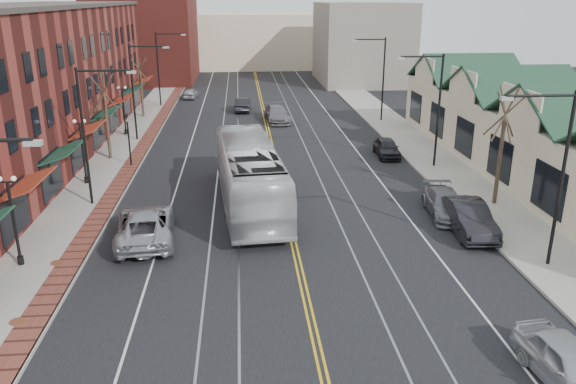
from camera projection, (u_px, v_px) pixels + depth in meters
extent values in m
plane|color=black|center=(320.00, 357.00, 19.47)|extent=(160.00, 160.00, 0.00)
cube|color=gray|center=(99.00, 184.00, 37.29)|extent=(4.00, 120.00, 0.15)
cube|color=gray|center=(450.00, 174.00, 39.22)|extent=(4.00, 120.00, 0.15)
cube|color=maroon|center=(16.00, 87.00, 41.52)|extent=(10.00, 50.00, 11.00)
cube|color=beige|center=(537.00, 142.00, 38.97)|extent=(8.00, 36.00, 4.60)
cube|color=maroon|center=(145.00, 31.00, 81.70)|extent=(14.00, 18.00, 14.00)
cube|color=beige|center=(253.00, 41.00, 97.92)|extent=(22.00, 14.00, 9.00)
cube|color=slate|center=(362.00, 43.00, 79.98)|extent=(12.00, 16.00, 11.00)
cube|color=#999999|center=(33.00, 143.00, 16.20)|extent=(0.50, 0.25, 0.15)
cylinder|color=black|center=(84.00, 138.00, 32.22)|extent=(0.16, 0.16, 8.00)
cylinder|color=black|center=(104.00, 71.00, 31.09)|extent=(3.00, 0.12, 0.12)
cube|color=#999999|center=(131.00, 72.00, 31.24)|extent=(0.50, 0.25, 0.15)
cylinder|color=black|center=(133.00, 93.00, 47.27)|extent=(0.16, 0.16, 8.00)
cylinder|color=black|center=(147.00, 46.00, 46.13)|extent=(3.00, 0.12, 0.12)
cube|color=#999999|center=(166.00, 47.00, 46.29)|extent=(0.50, 0.25, 0.15)
cylinder|color=black|center=(158.00, 69.00, 62.32)|extent=(0.16, 0.16, 8.00)
cylinder|color=black|center=(169.00, 34.00, 61.18)|extent=(3.00, 0.12, 0.12)
cube|color=#999999|center=(183.00, 35.00, 61.33)|extent=(0.50, 0.25, 0.15)
cylinder|color=black|center=(561.00, 182.00, 24.67)|extent=(0.16, 0.16, 8.00)
cylinder|color=black|center=(542.00, 96.00, 23.29)|extent=(3.00, 0.12, 0.12)
cube|color=#999999|center=(507.00, 99.00, 23.20)|extent=(0.50, 0.25, 0.15)
cylinder|color=black|center=(439.00, 111.00, 39.71)|extent=(0.16, 0.16, 8.00)
cylinder|color=black|center=(422.00, 57.00, 38.34)|extent=(3.00, 0.12, 0.12)
cube|color=#999999|center=(401.00, 58.00, 38.25)|extent=(0.50, 0.25, 0.15)
cylinder|color=black|center=(383.00, 80.00, 54.76)|extent=(0.16, 0.16, 8.00)
cylinder|color=black|center=(370.00, 39.00, 53.38)|extent=(3.00, 0.12, 0.12)
cube|color=#999999|center=(355.00, 41.00, 53.30)|extent=(0.50, 0.25, 0.15)
cylinder|color=black|center=(21.00, 260.00, 25.85)|extent=(0.28, 0.28, 0.40)
cylinder|color=black|center=(14.00, 224.00, 25.26)|extent=(0.14, 0.14, 4.00)
cube|color=black|center=(7.00, 182.00, 24.60)|extent=(0.60, 0.06, 0.06)
sphere|color=white|center=(14.00, 179.00, 24.57)|extent=(0.24, 0.24, 0.24)
cylinder|color=black|center=(87.00, 180.00, 37.14)|extent=(0.28, 0.28, 0.40)
cylinder|color=black|center=(83.00, 154.00, 36.54)|extent=(0.14, 0.14, 4.00)
cube|color=black|center=(79.00, 124.00, 35.88)|extent=(0.60, 0.06, 0.06)
sphere|color=white|center=(74.00, 121.00, 35.81)|extent=(0.24, 0.24, 0.24)
sphere|color=white|center=(84.00, 121.00, 35.86)|extent=(0.24, 0.24, 0.24)
cylinder|color=black|center=(126.00, 132.00, 50.30)|extent=(0.28, 0.28, 0.40)
cylinder|color=black|center=(124.00, 112.00, 49.71)|extent=(0.14, 0.14, 4.00)
cube|color=black|center=(122.00, 89.00, 49.05)|extent=(0.60, 0.06, 0.06)
sphere|color=white|center=(118.00, 88.00, 48.97)|extent=(0.24, 0.24, 0.24)
sphere|color=white|center=(125.00, 87.00, 49.02)|extent=(0.24, 0.24, 0.24)
cylinder|color=#382B21|center=(107.00, 127.00, 42.06)|extent=(0.24, 0.24, 4.90)
cylinder|color=#382B21|center=(104.00, 93.00, 41.22)|extent=(0.58, 1.37, 2.90)
cylinder|color=#382B21|center=(104.00, 93.00, 41.22)|extent=(1.60, 0.66, 2.78)
cylinder|color=#382B21|center=(104.00, 93.00, 41.22)|extent=(0.53, 1.23, 2.96)
cylinder|color=#382B21|center=(104.00, 93.00, 41.22)|extent=(1.69, 1.03, 2.64)
cylinder|color=#382B21|center=(104.00, 93.00, 41.22)|extent=(1.78, 1.29, 2.48)
cylinder|color=#382B21|center=(142.00, 94.00, 57.16)|extent=(0.24, 0.24, 4.55)
cylinder|color=#382B21|center=(140.00, 70.00, 56.38)|extent=(0.55, 1.28, 2.69)
cylinder|color=#382B21|center=(140.00, 70.00, 56.38)|extent=(1.49, 0.62, 2.58)
cylinder|color=#382B21|center=(140.00, 70.00, 56.38)|extent=(0.50, 1.15, 2.75)
cylinder|color=#382B21|center=(140.00, 70.00, 56.38)|extent=(1.57, 0.97, 2.45)
cylinder|color=#382B21|center=(140.00, 70.00, 56.38)|extent=(1.66, 1.20, 2.30)
cylinder|color=#382B21|center=(499.00, 161.00, 32.73)|extent=(0.24, 0.24, 5.25)
cylinder|color=#382B21|center=(505.00, 115.00, 31.82)|extent=(0.61, 1.46, 3.10)
cylinder|color=#382B21|center=(505.00, 115.00, 31.82)|extent=(1.70, 0.70, 2.97)
cylinder|color=#382B21|center=(505.00, 115.00, 31.82)|extent=(0.56, 1.31, 3.17)
cylinder|color=#382B21|center=(505.00, 115.00, 31.82)|extent=(1.80, 1.10, 2.82)
cylinder|color=#382B21|center=(505.00, 115.00, 31.82)|extent=(1.90, 1.37, 2.65)
cylinder|color=#592D19|center=(17.00, 321.00, 21.34)|extent=(0.60, 0.60, 0.02)
cylinder|color=#592D19|center=(57.00, 263.00, 26.04)|extent=(0.60, 0.60, 0.02)
cylinder|color=black|center=(129.00, 144.00, 40.61)|extent=(0.12, 0.12, 3.20)
imported|color=black|center=(127.00, 120.00, 40.03)|extent=(0.18, 0.15, 0.90)
imported|color=silver|center=(250.00, 175.00, 33.02)|extent=(4.32, 13.88, 3.80)
imported|color=#A0A2A7|center=(145.00, 225.00, 28.52)|extent=(3.47, 6.35, 1.69)
imported|color=#B3B5BA|center=(570.00, 365.00, 17.83)|extent=(2.25, 4.65, 1.53)
imported|color=black|center=(468.00, 218.00, 29.51)|extent=(2.00, 5.17, 1.68)
imported|color=slate|center=(445.00, 204.00, 31.88)|extent=(2.46, 5.04, 1.41)
imported|color=black|center=(387.00, 147.00, 43.69)|extent=(1.86, 4.22, 1.41)
imported|color=black|center=(243.00, 104.00, 60.90)|extent=(1.76, 4.49, 1.46)
imported|color=slate|center=(277.00, 114.00, 55.65)|extent=(2.72, 5.61, 1.57)
imported|color=#A6A8AD|center=(191.00, 93.00, 68.49)|extent=(1.90, 3.87, 1.27)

